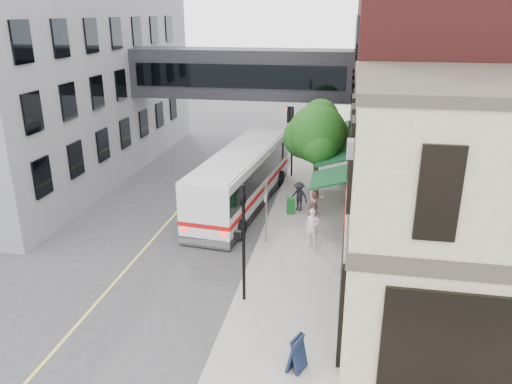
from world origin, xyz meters
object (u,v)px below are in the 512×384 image
at_px(bus, 242,176).
at_px(pedestrian_a, 312,227).
at_px(newspaper_box, 291,206).
at_px(pedestrian_c, 299,196).
at_px(sandwich_board, 297,354).
at_px(pedestrian_b, 316,199).

distance_m(bus, pedestrian_a, 6.20).
height_order(pedestrian_a, newspaper_box, pedestrian_a).
height_order(pedestrian_c, sandwich_board, pedestrian_c).
distance_m(pedestrian_a, sandwich_board, 8.67).
bearing_deg(pedestrian_b, bus, 142.78).
bearing_deg(pedestrian_c, newspaper_box, -102.72).
bearing_deg(newspaper_box, sandwich_board, -92.59).
distance_m(pedestrian_a, pedestrian_c, 4.13).
bearing_deg(sandwich_board, pedestrian_c, 118.59).
distance_m(bus, sandwich_board, 13.92).
bearing_deg(newspaper_box, bus, 150.62).
bearing_deg(pedestrian_a, bus, 130.37).
bearing_deg(bus, newspaper_box, -19.18).
bearing_deg(bus, pedestrian_c, -8.73).
bearing_deg(newspaper_box, pedestrian_b, -13.17).
distance_m(pedestrian_b, pedestrian_c, 1.10).
height_order(pedestrian_a, pedestrian_c, pedestrian_a).
relative_size(pedestrian_c, newspaper_box, 1.86).
bearing_deg(pedestrian_b, sandwich_board, -111.45).
distance_m(bus, pedestrian_c, 3.32).
height_order(newspaper_box, sandwich_board, sandwich_board).
relative_size(pedestrian_a, pedestrian_b, 0.92).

